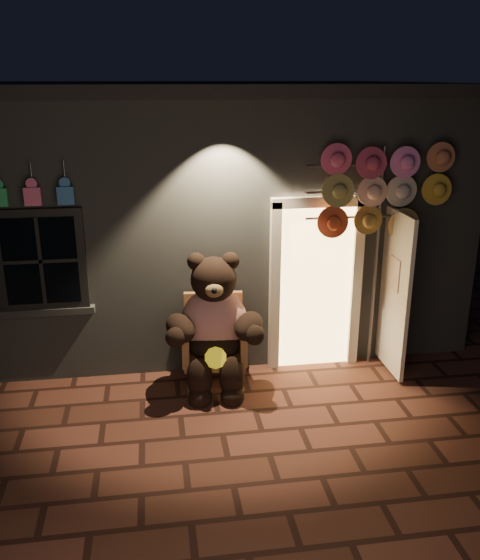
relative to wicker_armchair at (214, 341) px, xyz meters
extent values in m
plane|color=brown|center=(-0.04, -1.17, -0.54)|extent=(60.00, 60.00, 0.00)
cube|color=slate|center=(-0.04, 2.83, 1.11)|extent=(7.00, 5.00, 3.30)
cube|color=black|center=(-0.04, 2.83, 2.84)|extent=(7.30, 5.30, 0.16)
cube|color=black|center=(-1.94, 0.29, 1.01)|extent=(1.00, 0.10, 1.20)
cube|color=black|center=(-1.94, 0.26, 1.01)|extent=(0.82, 0.06, 1.02)
cube|color=slate|center=(-1.94, 0.29, 0.38)|extent=(1.10, 0.14, 0.08)
cube|color=#FFCA72|center=(1.31, 0.31, 0.51)|extent=(0.92, 0.10, 2.10)
cube|color=beige|center=(0.79, 0.27, 0.51)|extent=(0.12, 0.12, 2.20)
cube|color=beige|center=(1.83, 0.27, 0.51)|extent=(0.12, 0.12, 2.20)
cube|color=beige|center=(1.31, 0.27, 1.59)|extent=(1.16, 0.12, 0.12)
cube|color=beige|center=(2.21, -0.07, 0.51)|extent=(0.05, 0.80, 2.00)
cube|color=#D55882|center=(-1.94, 0.21, 1.76)|extent=(0.18, 0.07, 0.20)
cylinder|color=#59595E|center=(-1.94, 0.27, 2.01)|extent=(0.02, 0.02, 0.25)
cube|color=#2D609E|center=(-1.59, 0.21, 1.76)|extent=(0.18, 0.07, 0.20)
cylinder|color=#59595E|center=(-1.59, 0.27, 2.01)|extent=(0.02, 0.02, 0.25)
cube|color=#965C3A|center=(-0.01, -0.09, -0.17)|extent=(0.76, 0.71, 0.10)
cube|color=#965C3A|center=(0.02, 0.21, 0.19)|extent=(0.71, 0.14, 0.71)
cube|color=#965C3A|center=(-0.34, -0.08, 0.04)|extent=(0.13, 0.61, 0.40)
cube|color=#965C3A|center=(0.32, -0.13, 0.04)|extent=(0.13, 0.61, 0.40)
cylinder|color=#965C3A|center=(-0.33, -0.34, -0.38)|extent=(0.05, 0.05, 0.32)
cylinder|color=#965C3A|center=(0.27, -0.39, -0.38)|extent=(0.05, 0.05, 0.32)
cylinder|color=#965C3A|center=(-0.29, 0.22, -0.38)|extent=(0.05, 0.05, 0.32)
cylinder|color=#965C3A|center=(0.32, 0.17, -0.38)|extent=(0.05, 0.05, 0.32)
ellipsoid|color=#B61C13|center=(0.00, -0.02, 0.26)|extent=(0.83, 0.69, 0.82)
ellipsoid|color=black|center=(-0.01, -0.12, 0.02)|extent=(0.69, 0.60, 0.39)
sphere|color=black|center=(0.00, -0.08, 0.80)|extent=(0.57, 0.57, 0.53)
sphere|color=black|center=(-0.19, -0.03, 1.01)|extent=(0.21, 0.21, 0.21)
sphere|color=black|center=(0.20, -0.06, 1.01)|extent=(0.21, 0.21, 0.21)
ellipsoid|color=brown|center=(-0.02, -0.32, 0.76)|extent=(0.22, 0.16, 0.17)
ellipsoid|color=black|center=(-0.41, -0.24, 0.30)|extent=(0.43, 0.60, 0.30)
ellipsoid|color=black|center=(0.37, -0.31, 0.30)|extent=(0.50, 0.61, 0.30)
ellipsoid|color=black|center=(-0.22, -0.44, -0.25)|extent=(0.30, 0.30, 0.51)
ellipsoid|color=black|center=(0.15, -0.47, -0.25)|extent=(0.30, 0.30, 0.51)
sphere|color=black|center=(-0.22, -0.51, -0.46)|extent=(0.28, 0.28, 0.28)
sphere|color=black|center=(0.15, -0.54, -0.46)|extent=(0.28, 0.28, 0.28)
cylinder|color=yellow|center=(-0.03, -0.46, 0.00)|extent=(0.26, 0.12, 0.24)
cylinder|color=#59595E|center=(2.05, 0.21, 0.85)|extent=(0.04, 0.04, 2.77)
cylinder|color=#59595E|center=(1.74, 0.19, 2.03)|extent=(1.23, 0.03, 0.03)
cylinder|color=#59595E|center=(1.74, 0.19, 1.72)|extent=(1.23, 0.03, 0.03)
cylinder|color=#59595E|center=(1.74, 0.19, 1.41)|extent=(1.23, 0.03, 0.03)
cylinder|color=#D34A74|center=(1.46, 0.13, 2.08)|extent=(0.35, 0.11, 0.35)
cylinder|color=#B73D59|center=(1.87, 0.10, 2.08)|extent=(0.35, 0.11, 0.35)
cylinder|color=pink|center=(2.28, 0.07, 2.08)|extent=(0.35, 0.11, 0.35)
cylinder|color=#CA714F|center=(2.69, 0.13, 2.08)|extent=(0.35, 0.11, 0.35)
cylinder|color=#978A4C|center=(1.46, 0.10, 1.72)|extent=(0.35, 0.11, 0.35)
cylinder|color=#ECAE95|center=(1.87, 0.07, 1.72)|extent=(0.35, 0.11, 0.35)
cylinder|color=beige|center=(2.28, 0.13, 1.72)|extent=(0.35, 0.11, 0.35)
cylinder|color=gold|center=(2.69, 0.10, 1.72)|extent=(0.35, 0.11, 0.35)
cylinder|color=#C44423|center=(1.46, 0.07, 1.36)|extent=(0.35, 0.11, 0.35)
cylinder|color=brown|center=(1.87, 0.13, 1.36)|extent=(0.35, 0.11, 0.35)
cylinder|color=tan|center=(2.28, 0.10, 1.36)|extent=(0.35, 0.11, 0.35)
camera|label=1|loc=(-0.65, -6.45, 2.99)|focal=38.00mm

